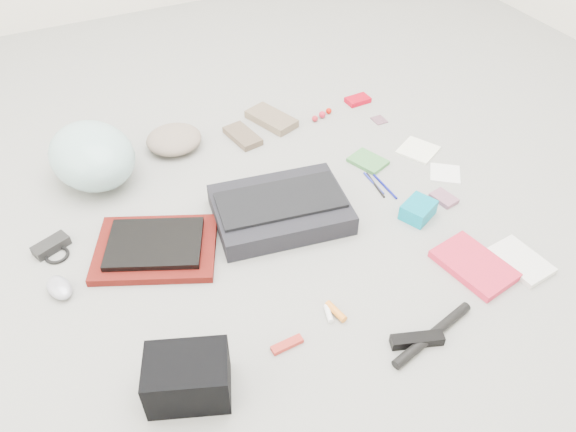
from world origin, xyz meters
name	(u,v)px	position (x,y,z in m)	size (l,w,h in m)	color
ground_plane	(288,227)	(0.00, 0.00, 0.00)	(4.00, 4.00, 0.00)	gray
messenger_bag	(280,209)	(0.00, 0.05, 0.04)	(0.45, 0.32, 0.07)	black
bag_flap	(280,200)	(0.00, 0.05, 0.08)	(0.42, 0.19, 0.01)	black
laptop_sleeve	(156,248)	(-0.44, 0.08, 0.01)	(0.38, 0.29, 0.03)	#5A100C
laptop	(155,243)	(-0.44, 0.08, 0.04)	(0.30, 0.22, 0.02)	black
bike_helmet	(92,156)	(-0.52, 0.55, 0.11)	(0.29, 0.36, 0.22)	#A2D1D1
beanie	(174,139)	(-0.20, 0.61, 0.04)	(0.22, 0.21, 0.08)	gray
mitten_left	(243,136)	(0.06, 0.55, 0.01)	(0.09, 0.17, 0.03)	brown
mitten_right	(271,119)	(0.22, 0.61, 0.02)	(0.11, 0.22, 0.03)	#78644F
power_brick	(51,246)	(-0.74, 0.24, 0.02)	(0.12, 0.05, 0.03)	black
cable_coil	(57,255)	(-0.73, 0.20, 0.01)	(0.08, 0.08, 0.01)	black
mouse	(59,288)	(-0.74, 0.04, 0.02)	(0.06, 0.11, 0.04)	#A1A1B1
camera_bag	(188,377)	(-0.50, -0.45, 0.07)	(0.21, 0.15, 0.14)	black
multitool	(287,345)	(-0.21, -0.43, 0.01)	(0.09, 0.03, 0.01)	#A4241C
toiletry_tube_white	(329,313)	(-0.06, -0.39, 0.01)	(0.02, 0.02, 0.06)	white
toiletry_tube_orange	(336,311)	(-0.04, -0.39, 0.01)	(0.02, 0.02, 0.08)	orange
u_lock	(417,340)	(0.12, -0.58, 0.01)	(0.15, 0.04, 0.03)	black
bike_pump	(433,334)	(0.17, -0.58, 0.01)	(0.03, 0.03, 0.31)	black
book_red	(474,265)	(0.44, -0.43, 0.01)	(0.16, 0.24, 0.03)	#E72543
book_white	(520,261)	(0.59, -0.47, 0.01)	(0.12, 0.18, 0.02)	silver
notepad	(368,161)	(0.44, 0.19, 0.01)	(0.10, 0.13, 0.02)	#408040
pen_blue	(374,183)	(0.39, 0.07, 0.00)	(0.01, 0.01, 0.14)	#1D26A3
pen_black	(375,185)	(0.39, 0.06, 0.00)	(0.01, 0.01, 0.15)	black
pen_navy	(385,186)	(0.41, 0.03, 0.00)	(0.01, 0.01, 0.15)	navy
accordion_wallet	(418,210)	(0.43, -0.15, 0.03)	(0.11, 0.09, 0.06)	#0289A9
card_deck	(444,198)	(0.56, -0.12, 0.01)	(0.06, 0.09, 0.02)	#935D73
napkin_top	(418,150)	(0.66, 0.17, 0.00)	(0.14, 0.14, 0.01)	white
napkin_bottom	(445,173)	(0.66, 0.00, 0.00)	(0.11, 0.11, 0.01)	white
lollipop_a	(315,119)	(0.39, 0.54, 0.01)	(0.03, 0.03, 0.03)	#AD1D28
lollipop_b	(322,115)	(0.43, 0.55, 0.01)	(0.03, 0.03, 0.03)	red
lollipop_c	(329,111)	(0.47, 0.56, 0.01)	(0.03, 0.03, 0.03)	red
altoids_tin	(358,100)	(0.63, 0.59, 0.01)	(0.10, 0.07, 0.02)	red
stamp_sheet	(379,120)	(0.64, 0.42, 0.00)	(0.05, 0.06, 0.00)	#764C5D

